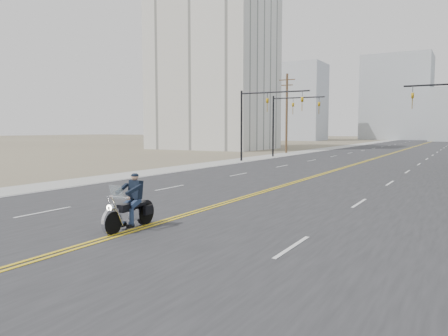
% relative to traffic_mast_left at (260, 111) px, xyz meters
% --- Properties ---
extents(ground_plane, '(400.00, 400.00, 0.00)m').
position_rel_traffic_mast_left_xyz_m(ground_plane, '(8.98, -32.00, -4.94)').
color(ground_plane, '#776D56').
rests_on(ground_plane, ground).
extents(road, '(20.00, 200.00, 0.01)m').
position_rel_traffic_mast_left_xyz_m(road, '(8.98, 38.00, -4.93)').
color(road, '#303033').
rests_on(road, ground).
extents(sidewalk_left, '(3.00, 200.00, 0.01)m').
position_rel_traffic_mast_left_xyz_m(sidewalk_left, '(-2.52, 38.00, -4.93)').
color(sidewalk_left, '#A5A5A0').
rests_on(sidewalk_left, ground).
extents(traffic_mast_left, '(7.10, 0.26, 7.00)m').
position_rel_traffic_mast_left_xyz_m(traffic_mast_left, '(0.00, 0.00, 0.00)').
color(traffic_mast_left, black).
rests_on(traffic_mast_left, ground).
extents(traffic_mast_far, '(6.10, 0.26, 7.00)m').
position_rel_traffic_mast_left_xyz_m(traffic_mast_far, '(-0.33, 8.00, -0.06)').
color(traffic_mast_far, black).
rests_on(traffic_mast_far, ground).
extents(utility_pole_left, '(2.20, 0.30, 10.50)m').
position_rel_traffic_mast_left_xyz_m(utility_pole_left, '(-3.52, 16.00, 0.54)').
color(utility_pole_left, brown).
rests_on(utility_pole_left, ground).
extents(apartment_block, '(18.00, 14.00, 30.00)m').
position_rel_traffic_mast_left_xyz_m(apartment_block, '(-19.02, 23.00, 10.06)').
color(apartment_block, silver).
rests_on(apartment_block, ground).
extents(haze_bldg_a, '(14.00, 12.00, 22.00)m').
position_rel_traffic_mast_left_xyz_m(haze_bldg_a, '(-26.02, 83.00, 6.06)').
color(haze_bldg_a, '#B7BCC6').
rests_on(haze_bldg_a, ground).
extents(haze_bldg_d, '(20.00, 15.00, 26.00)m').
position_rel_traffic_mast_left_xyz_m(haze_bldg_d, '(-3.02, 108.00, 8.06)').
color(haze_bldg_d, '#ADB2B7').
rests_on(haze_bldg_d, ground).
extents(haze_bldg_f, '(12.00, 12.00, 16.00)m').
position_rel_traffic_mast_left_xyz_m(haze_bldg_f, '(-41.02, 98.00, 3.06)').
color(haze_bldg_f, '#ADB2B7').
rests_on(haze_bldg_f, ground).
extents(motorcyclist, '(1.08, 2.31, 1.77)m').
position_rel_traffic_mast_left_xyz_m(motorcyclist, '(8.71, -28.50, -4.05)').
color(motorcyclist, black).
rests_on(motorcyclist, ground).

